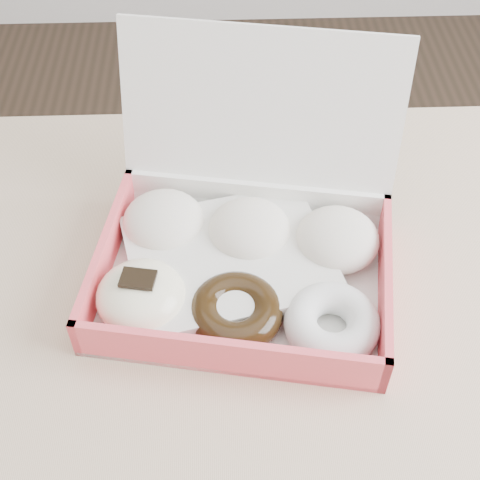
{
  "coord_description": "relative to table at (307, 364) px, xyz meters",
  "views": [
    {
      "loc": [
        -0.1,
        -0.43,
        1.37
      ],
      "look_at": [
        -0.08,
        0.06,
        0.83
      ],
      "focal_mm": 50.0,
      "sensor_mm": 36.0,
      "label": 1
    }
  ],
  "objects": [
    {
      "name": "table",
      "position": [
        0.0,
        0.0,
        0.0
      ],
      "size": [
        1.2,
        0.8,
        0.75
      ],
      "color": "tan",
      "rests_on": "ground"
    },
    {
      "name": "donut_box",
      "position": [
        -0.08,
        0.08,
        0.12
      ],
      "size": [
        0.38,
        0.35,
        0.24
      ],
      "rotation": [
        0.0,
        0.0,
        -0.18
      ],
      "color": "white",
      "rests_on": "table"
    },
    {
      "name": "newspapers",
      "position": [
        -0.09,
        0.08,
        0.1
      ],
      "size": [
        0.27,
        0.23,
        0.04
      ],
      "primitive_type": "cube",
      "rotation": [
        0.0,
        0.0,
        0.23
      ],
      "color": "white",
      "rests_on": "table"
    }
  ]
}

